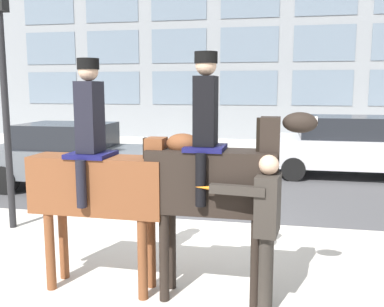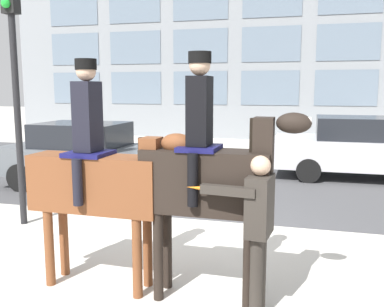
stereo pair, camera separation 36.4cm
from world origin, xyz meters
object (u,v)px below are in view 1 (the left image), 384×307
mounted_horse_companion (215,174)px  pedestrian_bystander (266,222)px  traffic_light (2,56)px  mounted_horse_lead (101,178)px  street_car_near_lane (71,155)px  street_car_far_lane (349,146)px

mounted_horse_companion → pedestrian_bystander: size_ratio=1.61×
pedestrian_bystander → mounted_horse_companion: bearing=-15.9°
mounted_horse_companion → traffic_light: (-3.69, 1.77, 1.41)m
mounted_horse_lead → street_car_near_lane: (-2.74, 4.60, -0.54)m
pedestrian_bystander → street_car_far_lane: pedestrian_bystander is taller
street_car_far_lane → traffic_light: bearing=-138.1°
pedestrian_bystander → street_car_near_lane: 6.66m
mounted_horse_lead → pedestrian_bystander: (1.85, -0.22, -0.33)m
pedestrian_bystander → street_car_far_lane: 7.83m
mounted_horse_lead → traffic_light: bearing=144.4°
street_car_near_lane → street_car_far_lane: 7.11m
mounted_horse_lead → street_car_far_lane: size_ratio=0.55×
pedestrian_bystander → traffic_light: size_ratio=0.40×
mounted_horse_companion → traffic_light: 4.33m
mounted_horse_lead → street_car_near_lane: 5.38m
pedestrian_bystander → street_car_near_lane: pedestrian_bystander is taller
mounted_horse_lead → pedestrian_bystander: 1.89m
mounted_horse_companion → traffic_light: traffic_light is taller
street_car_far_lane → pedestrian_bystander: bearing=-104.6°
street_car_near_lane → mounted_horse_lead: bearing=-59.3°
street_car_near_lane → street_car_far_lane: size_ratio=0.82×
mounted_horse_companion → pedestrian_bystander: mounted_horse_companion is taller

